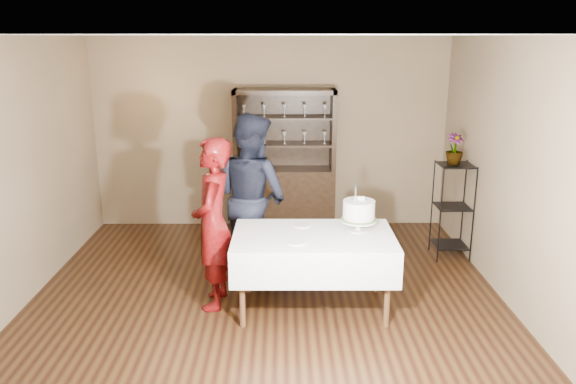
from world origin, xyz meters
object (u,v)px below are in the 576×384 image
cake_table (313,252)px  woman (213,224)px  plant_etagere (452,207)px  potted_plant (455,149)px  china_hutch (285,184)px  man (251,196)px  cake (359,212)px

cake_table → woman: woman is taller
plant_etagere → potted_plant: size_ratio=3.21×
china_hutch → plant_etagere: size_ratio=1.67×
plant_etagere → woman: bearing=-155.2°
woman → man: size_ratio=0.93×
china_hutch → man: 1.66m
cake → plant_etagere: bearing=43.8°
china_hutch → woman: (-0.73, -2.35, 0.21)m
plant_etagere → woman: woman is taller
plant_etagere → cake_table: 2.29m
cake_table → potted_plant: 2.41m
woman → potted_plant: size_ratio=4.68×
china_hutch → cake_table: china_hutch is taller
cake_table → cake: (0.46, 0.11, 0.39)m
woman → potted_plant: woman is taller
plant_etagere → cake_table: plant_etagere is taller
cake_table → plant_etagere: bearing=37.9°
cake → potted_plant: (1.32, 1.31, 0.38)m
china_hutch → man: size_ratio=1.06×
plant_etagere → cake: (-1.35, -1.29, 0.34)m
cake_table → china_hutch: bearing=96.4°
cake_table → woman: (-1.00, 0.11, 0.26)m
man → cake: size_ratio=3.82×
cake_table → man: (-0.66, 0.87, 0.33)m
man → plant_etagere: bearing=-125.7°
man → potted_plant: size_ratio=5.05×
cake_table → man: 1.14m
china_hutch → potted_plant: 2.41m
man → china_hutch: bearing=-61.5°
woman → potted_plant: 3.12m
plant_etagere → china_hutch: bearing=153.2°
woman → plant_etagere: bearing=116.7°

